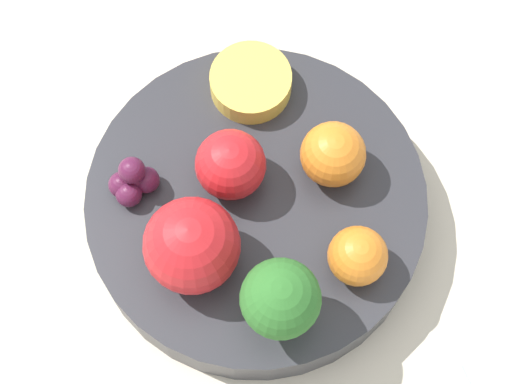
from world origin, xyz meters
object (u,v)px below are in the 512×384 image
object	(u,v)px
orange_back	(358,256)
small_cup	(251,82)
broccoli	(280,300)
apple_red	(231,165)
apple_green	(192,246)
grape_cluster	(133,182)
orange_front	(333,154)
bowl	(256,208)

from	to	relation	value
orange_back	small_cup	size ratio (longest dim) A/B	0.68
broccoli	apple_red	bearing A→B (deg)	115.24
apple_red	apple_green	size ratio (longest dim) A/B	0.77
grape_cluster	apple_green	bearing A→B (deg)	-43.44
apple_red	grape_cluster	xyz separation A→B (m)	(-0.07, -0.02, -0.01)
broccoli	orange_front	size ratio (longest dim) A/B	1.51
small_cup	orange_back	bearing A→B (deg)	-55.44
grape_cluster	small_cup	bearing A→B (deg)	51.33
apple_green	orange_back	distance (m)	0.11
apple_red	orange_back	bearing A→B (deg)	-30.05
orange_back	grape_cluster	distance (m)	0.16
broccoli	apple_red	world-z (taller)	broccoli
apple_green	orange_front	distance (m)	0.12
bowl	small_cup	size ratio (longest dim) A/B	4.05
bowl	apple_green	xyz separation A→B (m)	(-0.04, -0.05, 0.05)
orange_front	grape_cluster	xyz separation A→B (m)	(-0.13, -0.03, -0.01)
broccoli	grape_cluster	bearing A→B (deg)	144.80
broccoli	orange_back	bearing A→B (deg)	40.88
orange_front	grape_cluster	distance (m)	0.14
broccoli	small_cup	bearing A→B (deg)	103.32
grape_cluster	small_cup	size ratio (longest dim) A/B	0.59
broccoli	apple_red	xyz separation A→B (m)	(-0.04, 0.09, -0.02)
apple_red	small_cup	xyz separation A→B (m)	(0.00, 0.07, -0.02)
grape_cluster	small_cup	distance (m)	0.11
small_cup	orange_front	bearing A→B (deg)	-41.26
bowl	broccoli	bearing A→B (deg)	-72.82
apple_green	orange_back	world-z (taller)	apple_green
orange_front	orange_back	xyz separation A→B (m)	(0.02, -0.07, -0.00)
bowl	small_cup	distance (m)	0.09
small_cup	broccoli	bearing A→B (deg)	-76.68
orange_front	orange_back	bearing A→B (deg)	-71.96
bowl	grape_cluster	world-z (taller)	grape_cluster
apple_green	grape_cluster	bearing A→B (deg)	136.56
apple_green	small_cup	size ratio (longest dim) A/B	1.07
bowl	apple_green	bearing A→B (deg)	-125.27
apple_green	orange_back	size ratio (longest dim) A/B	1.59
apple_red	orange_front	world-z (taller)	apple_red
bowl	apple_red	xyz separation A→B (m)	(-0.02, 0.01, 0.05)
apple_red	small_cup	world-z (taller)	apple_red
bowl	orange_front	xyz separation A→B (m)	(0.05, 0.03, 0.04)
small_cup	apple_green	bearing A→B (deg)	-99.03
bowl	small_cup	world-z (taller)	small_cup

